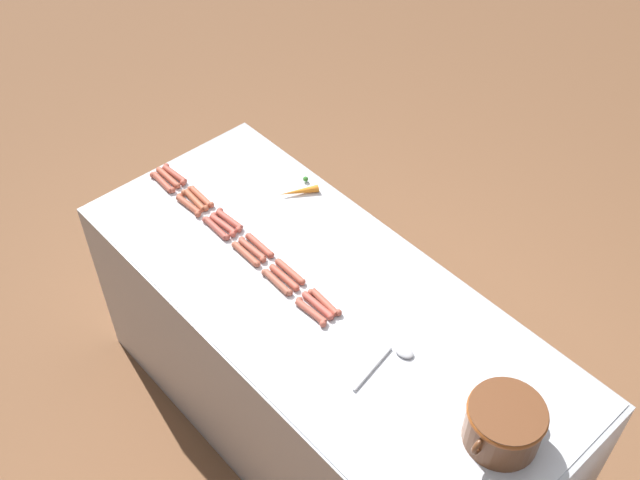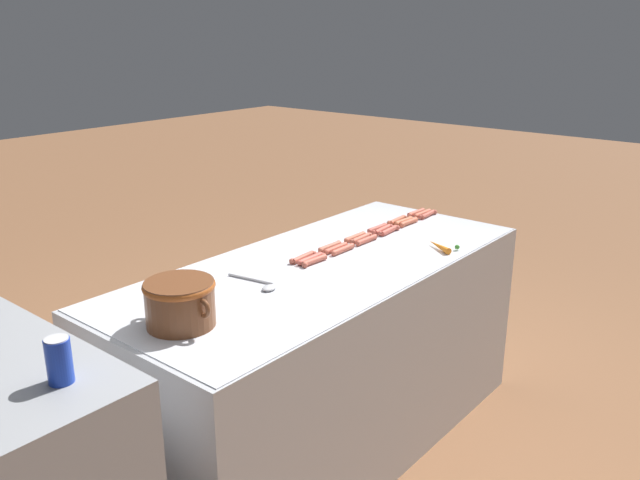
{
  "view_description": "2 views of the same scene",
  "coord_description": "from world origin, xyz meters",
  "px_view_note": "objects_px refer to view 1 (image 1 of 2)",
  "views": [
    {
      "loc": [
        1.23,
        1.34,
        3.07
      ],
      "look_at": [
        -0.15,
        -0.18,
        0.97
      ],
      "focal_mm": 42.61,
      "sensor_mm": 36.0,
      "label": 1
    },
    {
      "loc": [
        -1.72,
        2.1,
        1.9
      ],
      "look_at": [
        0.11,
        -0.11,
        0.97
      ],
      "focal_mm": 36.72,
      "sensor_mm": 36.0,
      "label": 2
    }
  ],
  "objects_px": {
    "hot_dog_3": "(260,245)",
    "hot_dog_10": "(284,277)",
    "hot_dog_8": "(223,225)",
    "hot_dog_12": "(163,182)",
    "hot_dog_13": "(189,205)",
    "hot_dog_15": "(246,254)",
    "hot_dog_2": "(229,220)",
    "hot_dog_16": "(277,282)",
    "hot_dog_11": "(318,305)",
    "serving_spoon": "(394,357)",
    "hot_dog_1": "(201,197)",
    "hot_dog_9": "(252,249)",
    "hot_dog_17": "(311,312)",
    "hot_dog_0": "(175,174)",
    "hot_dog_14": "(216,228)",
    "hot_dog_4": "(290,272)",
    "carrot": "(299,191)",
    "hot_dog_5": "(325,302)",
    "bean_pot": "(504,422)",
    "hot_dog_7": "(195,200)"
  },
  "relations": [
    {
      "from": "hot_dog_2",
      "to": "hot_dog_10",
      "type": "relative_size",
      "value": 1.0
    },
    {
      "from": "hot_dog_15",
      "to": "hot_dog_13",
      "type": "bearing_deg",
      "value": -89.55
    },
    {
      "from": "hot_dog_3",
      "to": "serving_spoon",
      "type": "height_order",
      "value": "hot_dog_3"
    },
    {
      "from": "hot_dog_15",
      "to": "carrot",
      "type": "bearing_deg",
      "value": -160.74
    },
    {
      "from": "hot_dog_11",
      "to": "bean_pot",
      "type": "height_order",
      "value": "bean_pot"
    },
    {
      "from": "hot_dog_4",
      "to": "hot_dog_14",
      "type": "distance_m",
      "value": 0.38
    },
    {
      "from": "hot_dog_10",
      "to": "hot_dog_17",
      "type": "distance_m",
      "value": 0.19
    },
    {
      "from": "serving_spoon",
      "to": "hot_dog_10",
      "type": "bearing_deg",
      "value": -85.06
    },
    {
      "from": "hot_dog_16",
      "to": "serving_spoon",
      "type": "height_order",
      "value": "hot_dog_16"
    },
    {
      "from": "hot_dog_0",
      "to": "hot_dog_8",
      "type": "bearing_deg",
      "value": 85.39
    },
    {
      "from": "hot_dog_1",
      "to": "hot_dog_7",
      "type": "bearing_deg",
      "value": 2.95
    },
    {
      "from": "hot_dog_1",
      "to": "hot_dog_9",
      "type": "bearing_deg",
      "value": 85.54
    },
    {
      "from": "hot_dog_5",
      "to": "carrot",
      "type": "bearing_deg",
      "value": -122.24
    },
    {
      "from": "hot_dog_2",
      "to": "hot_dog_0",
      "type": "bearing_deg",
      "value": -89.41
    },
    {
      "from": "hot_dog_3",
      "to": "hot_dog_8",
      "type": "height_order",
      "value": "same"
    },
    {
      "from": "hot_dog_0",
      "to": "hot_dog_14",
      "type": "xyz_separation_m",
      "value": [
        0.07,
        0.39,
        0.0
      ]
    },
    {
      "from": "hot_dog_1",
      "to": "hot_dog_7",
      "type": "xyz_separation_m",
      "value": [
        0.03,
        0.0,
        0.0
      ]
    },
    {
      "from": "hot_dog_7",
      "to": "hot_dog_14",
      "type": "distance_m",
      "value": 0.2
    },
    {
      "from": "hot_dog_0",
      "to": "hot_dog_3",
      "type": "bearing_deg",
      "value": 90.49
    },
    {
      "from": "hot_dog_3",
      "to": "hot_dog_12",
      "type": "height_order",
      "value": "same"
    },
    {
      "from": "hot_dog_8",
      "to": "hot_dog_12",
      "type": "distance_m",
      "value": 0.38
    },
    {
      "from": "hot_dog_5",
      "to": "hot_dog_13",
      "type": "xyz_separation_m",
      "value": [
        0.07,
        -0.76,
        0.0
      ]
    },
    {
      "from": "hot_dog_7",
      "to": "hot_dog_9",
      "type": "xyz_separation_m",
      "value": [
        -0.0,
        0.38,
        0.0
      ]
    },
    {
      "from": "hot_dog_0",
      "to": "hot_dog_9",
      "type": "height_order",
      "value": "same"
    },
    {
      "from": "hot_dog_0",
      "to": "hot_dog_13",
      "type": "relative_size",
      "value": 1.0
    },
    {
      "from": "hot_dog_16",
      "to": "hot_dog_17",
      "type": "bearing_deg",
      "value": 90.31
    },
    {
      "from": "hot_dog_2",
      "to": "hot_dog_16",
      "type": "xyz_separation_m",
      "value": [
        0.07,
        0.39,
        0.0
      ]
    },
    {
      "from": "hot_dog_3",
      "to": "hot_dog_10",
      "type": "height_order",
      "value": "same"
    },
    {
      "from": "hot_dog_1",
      "to": "hot_dog_15",
      "type": "distance_m",
      "value": 0.39
    },
    {
      "from": "hot_dog_5",
      "to": "hot_dog_17",
      "type": "bearing_deg",
      "value": 0.04
    },
    {
      "from": "hot_dog_1",
      "to": "hot_dog_13",
      "type": "xyz_separation_m",
      "value": [
        0.07,
        0.01,
        0.0
      ]
    },
    {
      "from": "hot_dog_5",
      "to": "bean_pot",
      "type": "bearing_deg",
      "value": 93.3
    },
    {
      "from": "hot_dog_0",
      "to": "hot_dog_13",
      "type": "distance_m",
      "value": 0.21
    },
    {
      "from": "hot_dog_8",
      "to": "hot_dog_13",
      "type": "distance_m",
      "value": 0.19
    },
    {
      "from": "hot_dog_11",
      "to": "serving_spoon",
      "type": "distance_m",
      "value": 0.35
    },
    {
      "from": "hot_dog_16",
      "to": "hot_dog_7",
      "type": "bearing_deg",
      "value": -93.59
    },
    {
      "from": "hot_dog_11",
      "to": "carrot",
      "type": "relative_size",
      "value": 0.98
    },
    {
      "from": "hot_dog_8",
      "to": "hot_dog_16",
      "type": "bearing_deg",
      "value": 84.58
    },
    {
      "from": "hot_dog_14",
      "to": "hot_dog_0",
      "type": "bearing_deg",
      "value": -99.6
    },
    {
      "from": "hot_dog_9",
      "to": "hot_dog_17",
      "type": "xyz_separation_m",
      "value": [
        0.04,
        0.39,
        0.0
      ]
    },
    {
      "from": "hot_dog_13",
      "to": "hot_dog_15",
      "type": "bearing_deg",
      "value": 90.45
    },
    {
      "from": "hot_dog_2",
      "to": "carrot",
      "type": "distance_m",
      "value": 0.33
    },
    {
      "from": "hot_dog_1",
      "to": "hot_dog_14",
      "type": "bearing_deg",
      "value": 71.52
    },
    {
      "from": "bean_pot",
      "to": "serving_spoon",
      "type": "xyz_separation_m",
      "value": [
        0.03,
        -0.44,
        -0.08
      ]
    },
    {
      "from": "hot_dog_4",
      "to": "hot_dog_1",
      "type": "bearing_deg",
      "value": -89.56
    },
    {
      "from": "hot_dog_1",
      "to": "hot_dog_5",
      "type": "bearing_deg",
      "value": 90.01
    },
    {
      "from": "hot_dog_3",
      "to": "hot_dog_11",
      "type": "distance_m",
      "value": 0.38
    },
    {
      "from": "hot_dog_9",
      "to": "hot_dog_14",
      "type": "xyz_separation_m",
      "value": [
        0.04,
        -0.19,
        0.0
      ]
    },
    {
      "from": "bean_pot",
      "to": "carrot",
      "type": "relative_size",
      "value": 1.85
    },
    {
      "from": "hot_dog_1",
      "to": "hot_dog_9",
      "type": "xyz_separation_m",
      "value": [
        0.03,
        0.38,
        0.0
      ]
    }
  ]
}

